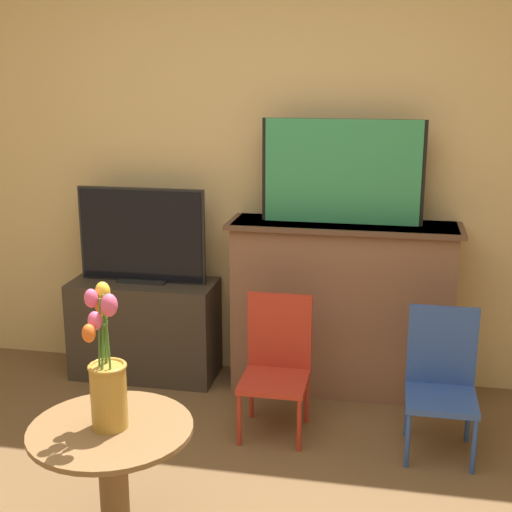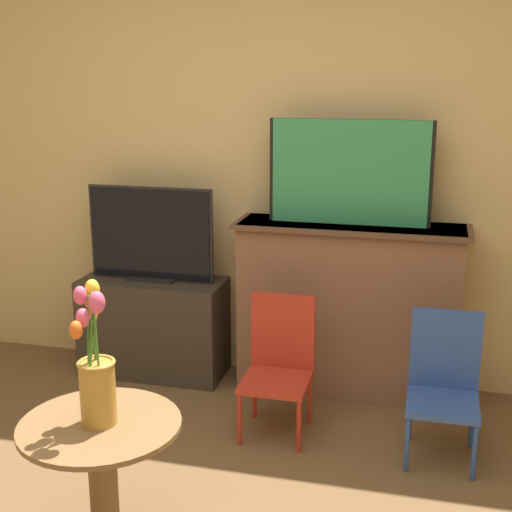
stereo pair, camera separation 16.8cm
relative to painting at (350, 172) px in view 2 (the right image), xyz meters
name	(u,v)px [view 2 (the right image)]	position (x,y,z in m)	size (l,w,h in m)	color
wall_back	(273,149)	(-0.46, 0.19, 0.09)	(8.00, 0.06, 2.70)	tan
fireplace_mantel	(348,307)	(0.02, -0.01, -0.76)	(1.27, 0.38, 0.98)	brown
painting	(350,172)	(0.00, 0.00, 0.00)	(0.88, 0.03, 0.56)	black
tv_stand	(154,327)	(-1.14, -0.04, -0.97)	(0.85, 0.37, 0.59)	#382D23
tv_monitor	(151,235)	(-1.14, -0.04, -0.40)	(0.75, 0.12, 0.55)	black
chair_red	(279,361)	(-0.26, -0.54, -0.89)	(0.33, 0.33, 0.70)	#B22D1E
chair_blue	(444,382)	(0.55, -0.58, -0.89)	(0.33, 0.33, 0.70)	#2D4C99
side_table	(103,473)	(-0.66, -1.70, -0.89)	(0.59, 0.59, 0.57)	brown
vase_tulips	(96,372)	(-0.67, -1.70, -0.50)	(0.14, 0.22, 0.52)	#B78433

